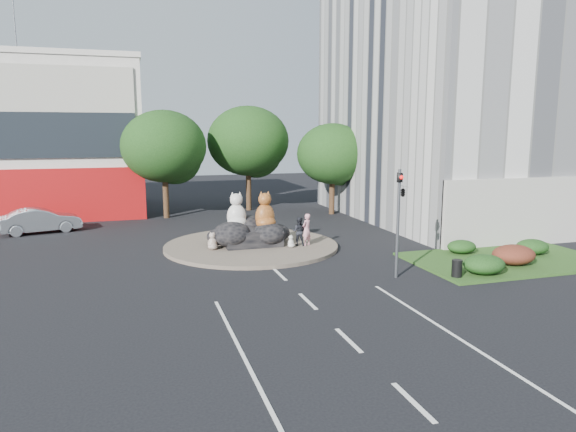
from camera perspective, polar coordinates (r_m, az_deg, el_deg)
name	(u,v)px	position (r m, az deg, el deg)	size (l,w,h in m)	color
ground	(308,301)	(20.63, 2.22, -9.47)	(120.00, 120.00, 0.00)	black
roundabout_island	(251,246)	(29.87, -4.10, -3.31)	(10.00, 10.00, 0.20)	brown
rock_plinth	(251,236)	(29.76, -4.11, -2.28)	(3.20, 2.60, 0.90)	black
grass_verge	(507,260)	(29.03, 23.18, -4.52)	(10.00, 6.00, 0.12)	#274818
tree_left	(165,150)	(40.59, -13.52, 7.16)	(6.46, 6.46, 8.27)	#382314
tree_mid	(249,144)	(43.55, -4.39, 7.93)	(6.84, 6.84, 8.76)	#382314
tree_right	(333,157)	(41.54, 5.01, 6.57)	(5.70, 5.70, 7.30)	#382314
hedge_near_green	(484,264)	(25.55, 20.96, -5.04)	(2.00, 1.60, 0.90)	black
hedge_red	(514,255)	(27.85, 23.78, -3.96)	(2.20, 1.76, 0.99)	#492113
hedge_mid_green	(532,247)	(30.60, 25.50, -3.10)	(1.80, 1.44, 0.81)	black
hedge_back_green	(462,247)	(29.41, 18.73, -3.25)	(1.60, 1.28, 0.72)	black
traffic_light	(401,200)	(23.65, 12.41, 1.78)	(0.44, 1.24, 5.00)	#595B60
street_lamp	(466,167)	(32.76, 19.16, 5.19)	(2.34, 0.22, 8.06)	#595B60
cat_white	(236,210)	(29.75, -5.75, 0.66)	(1.28, 1.11, 2.14)	beige
cat_tabby	(265,210)	(29.50, -2.58, 0.68)	(1.31, 1.14, 2.19)	#B05C24
kitten_calico	(212,241)	(28.64, -8.40, -2.72)	(0.60, 0.52, 1.00)	silver
kitten_white	(291,241)	(28.85, 0.32, -2.80)	(0.44, 0.38, 0.73)	beige
pedestrian_pink	(307,230)	(29.29, 2.07, -1.52)	(0.67, 0.44, 1.84)	pink
pedestrian_dark	(299,231)	(29.30, 1.22, -1.71)	(0.79, 0.62, 1.64)	black
parked_car	(40,220)	(37.68, -25.81, -0.45)	(1.75, 5.01, 1.65)	#B8BCC1
litter_bin	(457,268)	(24.65, 18.26, -5.54)	(0.47, 0.47, 0.79)	black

